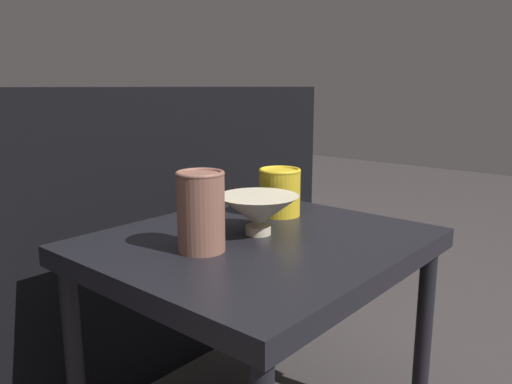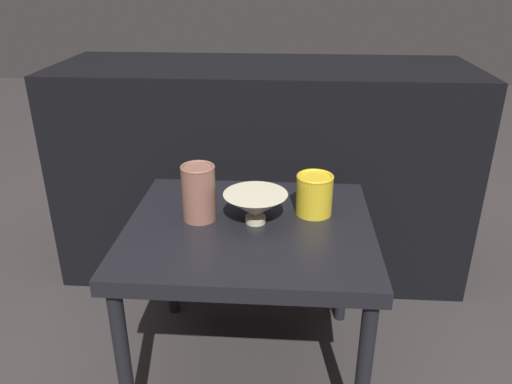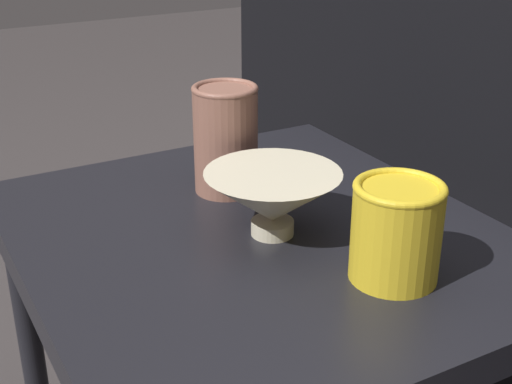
% 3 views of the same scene
% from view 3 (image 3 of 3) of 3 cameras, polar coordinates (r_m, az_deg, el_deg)
% --- Properties ---
extents(table, '(0.63, 0.56, 0.48)m').
position_cam_3_polar(table, '(0.90, 0.15, -6.13)').
color(table, black).
rests_on(table, ground_plane).
extents(bowl, '(0.16, 0.16, 0.08)m').
position_cam_3_polar(bowl, '(0.85, 1.35, -0.47)').
color(bowl, beige).
rests_on(bowl, table).
extents(vase_textured_left, '(0.09, 0.09, 0.15)m').
position_cam_3_polar(vase_textured_left, '(0.96, -2.44, 4.37)').
color(vase_textured_left, brown).
rests_on(vase_textured_left, table).
extents(vase_colorful_right, '(0.10, 0.10, 0.11)m').
position_cam_3_polar(vase_colorful_right, '(0.77, 11.16, -2.99)').
color(vase_colorful_right, gold).
rests_on(vase_colorful_right, table).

